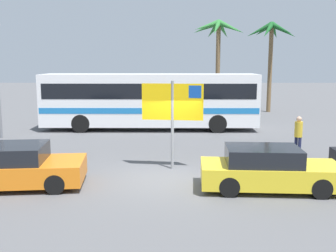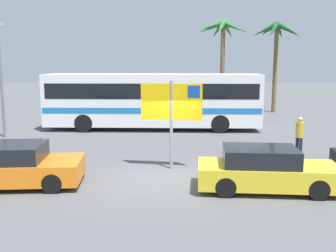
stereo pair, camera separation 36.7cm
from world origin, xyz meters
TOP-DOWN VIEW (x-y plane):
  - ground at (0.00, 0.00)m, footprint 120.00×120.00m
  - bus_front_coach at (-1.01, 9.74)m, footprint 12.13×2.52m
  - ferry_sign at (0.29, 1.26)m, footprint 2.19×0.33m
  - car_orange at (-4.59, -0.81)m, footprint 4.09×2.28m
  - car_yellow at (3.15, -1.08)m, footprint 4.28×1.88m
  - pedestrian_near_sign at (5.44, 3.26)m, footprint 0.32×0.32m
  - palm_tree_seaside at (3.63, 16.65)m, footprint 3.87×3.68m
  - palm_tree_inland at (7.80, 17.75)m, footprint 3.83×3.61m

SIDE VIEW (x-z plane):
  - ground at x=0.00m, z-range 0.00..0.00m
  - car_yellow at x=3.15m, z-range -0.03..1.30m
  - car_orange at x=-4.59m, z-range -0.03..1.30m
  - pedestrian_near_sign at x=5.44m, z-range 0.15..1.80m
  - bus_front_coach at x=-1.01m, z-range 0.20..3.37m
  - ferry_sign at x=0.29m, z-range 0.73..3.93m
  - palm_tree_inland at x=7.80m, z-range 2.12..8.97m
  - palm_tree_seaside at x=3.63m, z-range 2.23..9.11m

